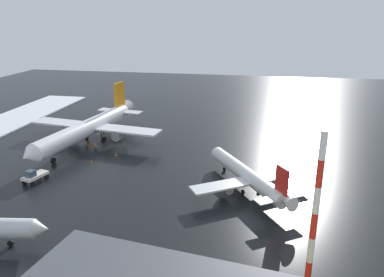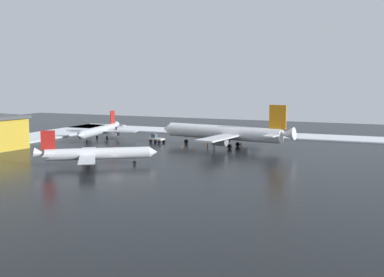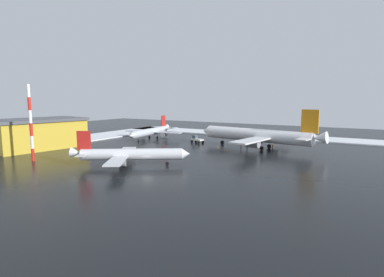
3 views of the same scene
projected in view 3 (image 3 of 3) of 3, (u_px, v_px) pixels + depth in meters
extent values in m
plane|color=black|center=(147.00, 168.00, 63.10)|extent=(240.00, 240.00, 0.00)
cube|color=white|center=(14.00, 148.00, 88.29)|extent=(152.00, 16.00, 0.36)
cube|color=white|center=(253.00, 135.00, 120.26)|extent=(14.00, 116.00, 0.36)
cylinder|color=white|center=(255.00, 135.00, 88.51)|extent=(8.85, 33.59, 3.79)
cone|color=white|center=(206.00, 131.00, 99.86)|extent=(3.96, 3.19, 3.60)
cone|color=white|center=(320.00, 138.00, 76.94)|extent=(3.79, 4.42, 3.68)
cube|color=white|center=(251.00, 141.00, 79.46)|extent=(15.05, 7.06, 0.40)
cylinder|color=gray|center=(253.00, 143.00, 81.66)|extent=(2.78, 4.08, 2.23)
cube|color=white|center=(279.00, 134.00, 93.45)|extent=(15.05, 7.06, 0.40)
cylinder|color=gray|center=(274.00, 138.00, 92.24)|extent=(2.78, 4.08, 2.23)
cube|color=orange|center=(310.00, 121.00, 78.08)|extent=(1.08, 4.46, 6.24)
cube|color=white|center=(304.00, 139.00, 76.23)|extent=(5.72, 3.68, 0.27)
cube|color=white|center=(312.00, 137.00, 81.35)|extent=(5.72, 3.68, 0.27)
cylinder|color=black|center=(222.00, 137.00, 96.09)|extent=(0.27, 0.27, 0.78)
cylinder|color=black|center=(222.00, 142.00, 96.30)|extent=(0.57, 1.27, 1.22)
cylinder|color=black|center=(262.00, 143.00, 84.76)|extent=(0.27, 0.27, 0.78)
cylinder|color=black|center=(262.00, 148.00, 84.97)|extent=(0.57, 1.27, 1.22)
cylinder|color=black|center=(269.00, 141.00, 88.51)|extent=(0.27, 0.27, 0.78)
cylinder|color=black|center=(269.00, 146.00, 88.72)|extent=(0.57, 1.27, 1.22)
cylinder|color=silver|center=(150.00, 132.00, 108.81)|extent=(22.87, 5.97, 2.58)
cone|color=silver|center=(131.00, 136.00, 97.52)|extent=(2.17, 2.69, 2.45)
cone|color=silver|center=(166.00, 128.00, 120.19)|extent=(3.01, 2.57, 2.51)
cube|color=silver|center=(168.00, 132.00, 108.63)|extent=(4.78, 10.24, 0.27)
cylinder|color=gray|center=(164.00, 134.00, 108.95)|extent=(2.78, 1.89, 1.52)
cube|color=silver|center=(139.00, 131.00, 113.24)|extent=(4.78, 10.24, 0.27)
cylinder|color=gray|center=(142.00, 133.00, 112.43)|extent=(2.78, 1.89, 1.52)
cube|color=red|center=(163.00, 121.00, 118.14)|extent=(3.04, 0.73, 4.25)
cube|color=silver|center=(169.00, 129.00, 117.55)|extent=(2.50, 3.89, 0.18)
cube|color=silver|center=(158.00, 128.00, 119.24)|extent=(2.50, 3.89, 0.18)
cylinder|color=black|center=(138.00, 137.00, 101.64)|extent=(0.18, 0.18, 0.53)
cylinder|color=black|center=(138.00, 141.00, 101.79)|extent=(0.86, 0.39, 0.83)
cylinder|color=black|center=(157.00, 134.00, 110.44)|extent=(0.18, 0.18, 0.53)
cylinder|color=black|center=(157.00, 137.00, 110.58)|extent=(0.86, 0.39, 0.83)
cylinder|color=black|center=(149.00, 134.00, 111.67)|extent=(0.18, 0.18, 0.53)
cylinder|color=black|center=(149.00, 137.00, 111.82)|extent=(0.86, 0.39, 0.83)
cylinder|color=silver|center=(132.00, 154.00, 65.25)|extent=(14.04, 19.65, 2.48)
cone|color=silver|center=(186.00, 154.00, 65.78)|extent=(2.93, 2.75, 2.35)
cone|color=silver|center=(76.00, 153.00, 64.66)|extent=(3.19, 3.33, 2.41)
cube|color=silver|center=(127.00, 151.00, 71.10)|extent=(9.68, 7.87, 0.26)
cylinder|color=gray|center=(127.00, 155.00, 69.77)|extent=(2.58, 2.87, 1.46)
cube|color=silver|center=(116.00, 161.00, 59.26)|extent=(9.68, 7.87, 0.26)
cylinder|color=gray|center=(120.00, 163.00, 60.82)|extent=(2.58, 2.87, 1.46)
cube|color=red|center=(84.00, 140.00, 64.38)|extent=(1.81, 2.58, 4.08)
cube|color=silver|center=(88.00, 152.00, 66.92)|extent=(3.96, 3.50, 0.17)
cube|color=silver|center=(82.00, 155.00, 62.60)|extent=(3.96, 3.50, 0.17)
cylinder|color=black|center=(167.00, 159.00, 65.74)|extent=(0.17, 0.17, 0.51)
cylinder|color=black|center=(167.00, 164.00, 65.88)|extent=(0.65, 0.81, 0.80)
cylinder|color=black|center=(123.00, 158.00, 66.88)|extent=(0.17, 0.17, 0.51)
cylinder|color=black|center=(123.00, 162.00, 67.02)|extent=(0.65, 0.81, 0.80)
cylinder|color=black|center=(121.00, 161.00, 63.71)|extent=(0.17, 0.17, 0.51)
cylinder|color=black|center=(121.00, 166.00, 63.85)|extent=(0.65, 0.81, 0.80)
cube|color=silver|center=(197.00, 140.00, 99.28)|extent=(3.33, 5.02, 0.50)
cube|color=#3F5160|center=(195.00, 137.00, 99.83)|extent=(1.81, 1.74, 1.10)
cylinder|color=black|center=(192.00, 141.00, 99.83)|extent=(0.54, 0.95, 0.90)
cylinder|color=black|center=(196.00, 141.00, 101.20)|extent=(0.54, 0.95, 0.90)
cylinder|color=black|center=(199.00, 142.00, 97.54)|extent=(0.54, 0.95, 0.90)
cylinder|color=black|center=(203.00, 142.00, 98.91)|extent=(0.54, 0.95, 0.90)
cylinder|color=black|center=(273.00, 149.00, 85.17)|extent=(0.16, 0.16, 0.85)
cylinder|color=black|center=(272.00, 149.00, 85.36)|extent=(0.16, 0.16, 0.85)
cylinder|color=orange|center=(273.00, 146.00, 85.17)|extent=(0.36, 0.36, 0.62)
sphere|color=tan|center=(273.00, 145.00, 85.11)|extent=(0.24, 0.24, 0.24)
cylinder|color=black|center=(241.00, 148.00, 87.47)|extent=(0.16, 0.16, 0.85)
cylinder|color=black|center=(241.00, 147.00, 87.67)|extent=(0.16, 0.16, 0.85)
cylinder|color=orange|center=(241.00, 145.00, 87.47)|extent=(0.36, 0.36, 0.62)
sphere|color=tan|center=(241.00, 144.00, 87.41)|extent=(0.24, 0.24, 0.24)
cylinder|color=black|center=(247.00, 147.00, 89.27)|extent=(0.16, 0.16, 0.85)
cylinder|color=black|center=(247.00, 146.00, 89.43)|extent=(0.16, 0.16, 0.85)
cylinder|color=orange|center=(247.00, 144.00, 89.25)|extent=(0.36, 0.36, 0.62)
sphere|color=tan|center=(247.00, 143.00, 89.20)|extent=(0.24, 0.24, 0.24)
cylinder|color=red|center=(33.00, 155.00, 70.24)|extent=(0.70, 0.70, 2.99)
cylinder|color=white|center=(32.00, 142.00, 69.85)|extent=(0.70, 0.70, 2.99)
cylinder|color=red|center=(31.00, 130.00, 69.46)|extent=(0.70, 0.70, 2.99)
cylinder|color=white|center=(30.00, 117.00, 69.07)|extent=(0.70, 0.70, 2.99)
cylinder|color=red|center=(29.00, 104.00, 68.67)|extent=(0.70, 0.70, 2.99)
cylinder|color=white|center=(28.00, 91.00, 68.28)|extent=(0.70, 0.70, 2.99)
cube|color=gold|center=(38.00, 135.00, 88.39)|extent=(25.74, 17.25, 8.00)
cube|color=#4C4F54|center=(37.00, 120.00, 87.81)|extent=(26.87, 18.38, 0.80)
cone|color=orange|center=(218.00, 147.00, 89.21)|extent=(0.36, 0.36, 0.55)
cone|color=orange|center=(227.00, 150.00, 83.92)|extent=(0.36, 0.36, 0.55)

